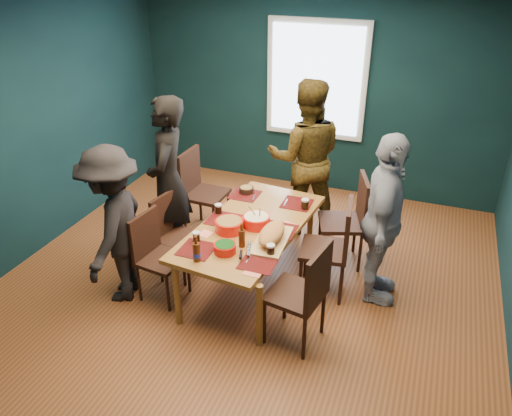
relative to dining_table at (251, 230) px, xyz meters
The scene contains 26 objects.
room 0.80m from the dining_table, 95.66° to the left, with size 5.01×5.01×2.71m.
dining_table is the anchor object (origin of this frame).
chair_left_far 1.27m from the dining_table, 140.85° to the left, with size 0.48×0.48×1.02m.
chair_left_mid 0.86m from the dining_table, behind, with size 0.47×0.47×0.89m.
chair_left_near 0.97m from the dining_table, 147.53° to the right, with size 0.45×0.45×0.90m.
chair_right_far 1.13m from the dining_table, 40.22° to the left, with size 0.59×0.59×1.02m.
chair_right_mid 0.84m from the dining_table, ahead, with size 0.52×0.52×1.02m.
chair_right_near 1.00m from the dining_table, 41.44° to the right, with size 0.52×0.52×1.00m.
person_far_left 1.07m from the dining_table, 169.84° to the left, with size 0.67×0.44×1.84m, color black.
person_back 1.35m from the dining_table, 81.86° to the left, with size 0.91×0.71×1.86m, color black.
person_right 1.28m from the dining_table, 10.29° to the left, with size 1.01×0.42×1.72m, color white.
person_near_left 1.32m from the dining_table, 150.72° to the right, with size 1.03×0.59×1.59m, color black.
bowl_salad 0.27m from the dining_table, 131.47° to the right, with size 0.28×0.28×0.11m.
bowl_dumpling 0.14m from the dining_table, ahead, with size 0.27×0.27×0.25m.
bowl_herbs 0.55m from the dining_table, 94.44° to the right, with size 0.20×0.20×0.09m.
cutting_board 0.39m from the dining_table, 37.24° to the right, with size 0.36×0.71×0.16m.
small_bowl 0.73m from the dining_table, 115.16° to the left, with size 0.16×0.16×0.07m.
beer_bottle_a 0.80m from the dining_table, 106.20° to the right, with size 0.07×0.07×0.25m.
beer_bottle_b 0.43m from the dining_table, 80.75° to the right, with size 0.06×0.06×0.24m.
cola_glass_a 0.60m from the dining_table, 128.42° to the right, with size 0.07×0.07×0.10m.
cola_glass_b 0.58m from the dining_table, 50.71° to the right, with size 0.08×0.08×0.11m.
cola_glass_c 0.67m from the dining_table, 51.20° to the left, with size 0.08×0.08×0.11m.
cola_glass_d 0.43m from the dining_table, 165.14° to the left, with size 0.07×0.07×0.10m.
napkin_a 0.37m from the dining_table, 15.93° to the left, with size 0.16×0.16×0.00m, color #FC856A.
napkin_b 0.47m from the dining_table, 137.98° to the right, with size 0.12×0.12×0.00m, color #FC856A.
napkin_c 0.79m from the dining_table, 67.24° to the right, with size 0.15×0.15×0.00m, color #FC856A.
Camera 1 is at (1.58, -4.00, 3.19)m, focal length 35.00 mm.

